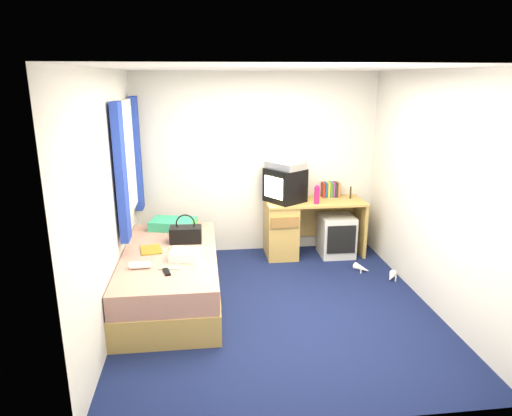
{
  "coord_description": "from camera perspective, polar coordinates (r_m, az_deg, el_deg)",
  "views": [
    {
      "loc": [
        -0.72,
        -4.26,
        2.32
      ],
      "look_at": [
        -0.13,
        0.7,
        0.88
      ],
      "focal_mm": 32.0,
      "sensor_mm": 36.0,
      "label": 1
    }
  ],
  "objects": [
    {
      "name": "room_shell",
      "position": [
        4.4,
        2.8,
        4.64
      ],
      "size": [
        3.4,
        3.4,
        3.4
      ],
      "color": "white",
      "rests_on": "ground"
    },
    {
      "name": "remote_control",
      "position": [
        4.43,
        -11.11,
        -7.84
      ],
      "size": [
        0.09,
        0.17,
        0.02
      ],
      "primitive_type": "cube",
      "rotation": [
        0.0,
        0.0,
        0.27
      ],
      "color": "black",
      "rests_on": "bed"
    },
    {
      "name": "ground",
      "position": [
        4.9,
        2.56,
        -12.23
      ],
      "size": [
        3.4,
        3.4,
        0.0
      ],
      "primitive_type": "plane",
      "color": "#0C1438",
      "rests_on": "ground"
    },
    {
      "name": "white_heels",
      "position": [
        5.77,
        14.82,
        -7.8
      ],
      "size": [
        0.46,
        0.51,
        0.09
      ],
      "color": "white",
      "rests_on": "ground"
    },
    {
      "name": "vcr",
      "position": [
        5.9,
        3.71,
        5.35
      ],
      "size": [
        0.53,
        0.56,
        0.09
      ],
      "primitive_type": "cube",
      "rotation": [
        0.0,
        0.0,
        -0.95
      ],
      "color": "silver",
      "rests_on": "crt_tv"
    },
    {
      "name": "pink_water_bottle",
      "position": [
        5.9,
        7.61,
        1.57
      ],
      "size": [
        0.08,
        0.08,
        0.22
      ],
      "primitive_type": "cylinder",
      "rotation": [
        0.0,
        0.0,
        -0.22
      ],
      "color": "#C41B5B",
      "rests_on": "desk"
    },
    {
      "name": "pillow",
      "position": [
        5.65,
        -10.31,
        -1.98
      ],
      "size": [
        0.59,
        0.45,
        0.11
      ],
      "primitive_type": "cube",
      "rotation": [
        0.0,
        0.0,
        -0.23
      ],
      "color": "teal",
      "rests_on": "bed"
    },
    {
      "name": "colour_swatch_fan",
      "position": [
        4.52,
        -10.7,
        -7.4
      ],
      "size": [
        0.22,
        0.08,
        0.01
      ],
      "primitive_type": "cube",
      "rotation": [
        0.0,
        0.0,
        -0.1
      ],
      "color": "gold",
      "rests_on": "bed"
    },
    {
      "name": "bed",
      "position": [
        5.03,
        -10.58,
        -8.33
      ],
      "size": [
        1.01,
        2.0,
        0.54
      ],
      "color": "tan",
      "rests_on": "ground"
    },
    {
      "name": "water_bottle",
      "position": [
        4.57,
        -14.29,
        -6.93
      ],
      "size": [
        0.2,
        0.07,
        0.07
      ],
      "primitive_type": "cylinder",
      "rotation": [
        0.0,
        1.57,
        0.0
      ],
      "color": "white",
      "rests_on": "bed"
    },
    {
      "name": "desk",
      "position": [
        6.12,
        4.75,
        -2.22
      ],
      "size": [
        1.3,
        0.55,
        0.75
      ],
      "color": "tan",
      "rests_on": "ground"
    },
    {
      "name": "towel",
      "position": [
        4.71,
        -8.9,
        -5.78
      ],
      "size": [
        0.32,
        0.29,
        0.09
      ],
      "primitive_type": "cube",
      "rotation": [
        0.0,
        0.0,
        -0.22
      ],
      "color": "white",
      "rests_on": "bed"
    },
    {
      "name": "window_assembly",
      "position": [
        5.3,
        -15.7,
        5.65
      ],
      "size": [
        0.11,
        1.42,
        1.4
      ],
      "color": "silver",
      "rests_on": "room_shell"
    },
    {
      "name": "picture_frame",
      "position": [
        6.29,
        11.73,
        1.91
      ],
      "size": [
        0.06,
        0.12,
        0.14
      ],
      "primitive_type": "cube",
      "rotation": [
        0.0,
        0.0,
        -0.31
      ],
      "color": "black",
      "rests_on": "desk"
    },
    {
      "name": "aerosol_can",
      "position": [
        6.0,
        6.04,
        1.74
      ],
      "size": [
        0.06,
        0.06,
        0.19
      ],
      "primitive_type": "cylinder",
      "rotation": [
        0.0,
        0.0,
        -0.13
      ],
      "color": "silver",
      "rests_on": "desk"
    },
    {
      "name": "book_row",
      "position": [
        6.28,
        9.3,
        2.29
      ],
      "size": [
        0.24,
        0.13,
        0.2
      ],
      "color": "maroon",
      "rests_on": "desk"
    },
    {
      "name": "storage_cube",
      "position": [
        6.22,
        10.01,
        -3.39
      ],
      "size": [
        0.44,
        0.44,
        0.55
      ],
      "primitive_type": "cube",
      "rotation": [
        0.0,
        0.0,
        -0.01
      ],
      "color": "silver",
      "rests_on": "ground"
    },
    {
      "name": "handbag",
      "position": [
        5.16,
        -8.77,
        -3.2
      ],
      "size": [
        0.36,
        0.21,
        0.32
      ],
      "rotation": [
        0.0,
        0.0,
        -0.04
      ],
      "color": "black",
      "rests_on": "bed"
    },
    {
      "name": "magazine",
      "position": [
        5.01,
        -13.0,
        -5.1
      ],
      "size": [
        0.26,
        0.31,
        0.01
      ],
      "primitive_type": "cube",
      "rotation": [
        0.0,
        0.0,
        0.17
      ],
      "color": "yellow",
      "rests_on": "bed"
    },
    {
      "name": "crt_tv",
      "position": [
        5.95,
        3.63,
        2.87
      ],
      "size": [
        0.58,
        0.59,
        0.43
      ],
      "rotation": [
        0.0,
        0.0,
        -0.98
      ],
      "color": "black",
      "rests_on": "desk"
    }
  ]
}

